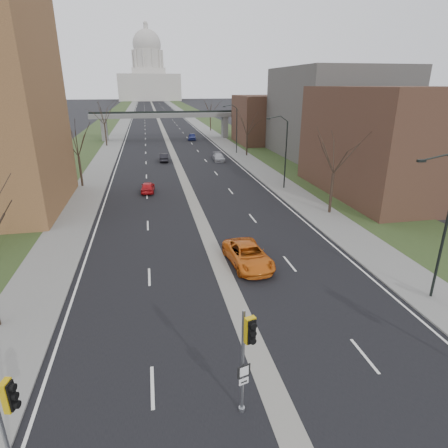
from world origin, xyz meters
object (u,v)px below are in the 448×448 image
object	(u,v)px
signal_pole_median	(247,348)
car_left_far	(164,157)
car_right_mid	(219,157)
car_right_near	(248,255)
car_right_far	(192,137)
car_left_near	(148,187)

from	to	relation	value
signal_pole_median	car_left_far	xyz separation A→B (m)	(-0.54, 53.01, -2.59)
car_left_far	signal_pole_median	bearing A→B (deg)	92.53
car_right_mid	car_right_near	bearing A→B (deg)	-94.64
signal_pole_median	car_right_near	xyz separation A→B (m)	(3.46, 12.69, -2.49)
car_right_far	car_right_near	bearing A→B (deg)	-86.17
car_right_near	signal_pole_median	bearing A→B (deg)	-110.14
car_left_far	car_right_near	bearing A→B (deg)	97.62
car_right_far	car_left_far	bearing A→B (deg)	-100.15
car_left_far	car_right_near	world-z (taller)	car_right_near
car_left_far	car_right_near	xyz separation A→B (m)	(4.00, -40.32, 0.10)
signal_pole_median	car_right_near	size ratio (longest dim) A/B	0.85
car_right_mid	car_right_far	distance (m)	26.30
car_left_far	car_right_mid	world-z (taller)	car_left_far
signal_pole_median	car_left_near	world-z (taller)	signal_pole_median
car_right_near	car_left_far	bearing A→B (deg)	90.79
signal_pole_median	car_left_far	distance (m)	53.07
signal_pole_median	car_right_far	world-z (taller)	signal_pole_median
car_left_near	signal_pole_median	bearing A→B (deg)	99.45
car_right_near	car_right_far	distance (m)	65.36
car_left_near	car_right_mid	distance (m)	21.50
car_left_near	car_left_far	size ratio (longest dim) A/B	0.94
car_left_near	car_right_near	xyz separation A→B (m)	(6.85, -21.16, 0.12)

